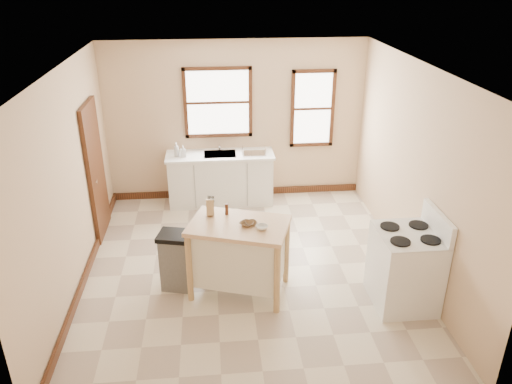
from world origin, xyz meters
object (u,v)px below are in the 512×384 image
at_px(soap_bottle_a, 176,150).
at_px(bowl_c, 262,227).
at_px(dish_rack, 254,151).
at_px(pepper_grinder, 227,209).
at_px(bowl_b, 251,223).
at_px(trash_bin, 176,261).
at_px(soap_bottle_b, 183,151).
at_px(knife_block, 210,208).
at_px(kitchen_island, 239,258).
at_px(gas_stove, 406,259).
at_px(bowl_a, 247,224).

xyz_separation_m(soap_bottle_a, bowl_c, (1.16, -2.81, -0.03)).
distance_m(dish_rack, pepper_grinder, 2.44).
bearing_deg(bowl_b, trash_bin, 168.74).
bearing_deg(pepper_grinder, bowl_b, -46.01).
xyz_separation_m(soap_bottle_b, bowl_b, (0.93, -2.65, -0.01)).
distance_m(knife_block, bowl_c, 0.76).
height_order(kitchen_island, gas_stove, gas_stove).
height_order(dish_rack, pepper_grinder, pepper_grinder).
height_order(soap_bottle_b, kitchen_island, soap_bottle_b).
bearing_deg(trash_bin, bowl_c, -3.06).
bearing_deg(soap_bottle_b, pepper_grinder, -82.35).
height_order(soap_bottle_b, bowl_b, soap_bottle_b).
distance_m(soap_bottle_b, knife_block, 2.38).
distance_m(soap_bottle_a, pepper_grinder, 2.50).
xyz_separation_m(dish_rack, bowl_a, (-0.34, -2.68, 0.04)).
distance_m(pepper_grinder, bowl_a, 0.39).
bearing_deg(bowl_a, gas_stove, -11.11).
xyz_separation_m(kitchen_island, bowl_b, (0.15, -0.03, 0.51)).
xyz_separation_m(soap_bottle_a, gas_stove, (2.91, -3.08, -0.42)).
height_order(soap_bottle_b, gas_stove, gas_stove).
bearing_deg(pepper_grinder, gas_stove, -17.78).
relative_size(soap_bottle_a, trash_bin, 0.30).
bearing_deg(bowl_b, soap_bottle_b, 109.27).
xyz_separation_m(bowl_c, gas_stove, (1.75, -0.27, -0.39)).
bearing_deg(gas_stove, soap_bottle_b, 132.58).
bearing_deg(knife_block, pepper_grinder, -3.17).
distance_m(dish_rack, trash_bin, 2.83).
distance_m(pepper_grinder, trash_bin, 0.95).
xyz_separation_m(knife_block, trash_bin, (-0.47, -0.12, -0.69)).
bearing_deg(dish_rack, bowl_b, -114.63).
xyz_separation_m(knife_block, bowl_c, (0.62, -0.44, -0.08)).
height_order(bowl_c, trash_bin, bowl_c).
relative_size(dish_rack, bowl_c, 2.67).
bearing_deg(soap_bottle_b, bowl_a, -79.50).
height_order(knife_block, gas_stove, gas_stove).
bearing_deg(kitchen_island, soap_bottle_a, 126.81).
bearing_deg(soap_bottle_b, knife_block, -87.15).
height_order(dish_rack, bowl_b, bowl_b).
bearing_deg(dish_rack, gas_stove, -81.16).
bearing_deg(trash_bin, kitchen_island, 2.30).
bearing_deg(gas_stove, kitchen_island, 168.08).
bearing_deg(bowl_b, gas_stove, -11.94).
xyz_separation_m(soap_bottle_b, gas_stove, (2.80, -3.05, -0.39)).
relative_size(trash_bin, gas_stove, 0.64).
bearing_deg(trash_bin, pepper_grinder, 22.26).
xyz_separation_m(kitchen_island, trash_bin, (-0.81, 0.16, -0.09)).
bearing_deg(kitchen_island, dish_rack, 98.93).
relative_size(soap_bottle_a, bowl_a, 1.45).
height_order(soap_bottle_b, pepper_grinder, pepper_grinder).
xyz_separation_m(dish_rack, knife_block, (-0.78, -2.36, 0.12)).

